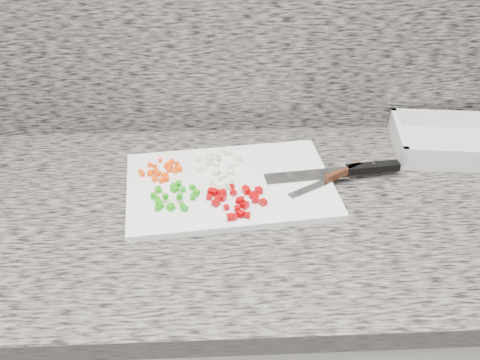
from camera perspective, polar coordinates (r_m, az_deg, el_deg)
name	(u,v)px	position (r m, az deg, el deg)	size (l,w,h in m)	color
cabinet	(236,354)	(1.39, -0.47, -18.11)	(3.92, 0.62, 0.86)	white
countertop	(235,213)	(1.06, -0.58, -3.50)	(3.96, 0.64, 0.04)	#68635B
backsplash	(228,3)	(1.18, -1.24, 18.33)	(3.92, 0.02, 0.60)	#68635B
cutting_board	(230,185)	(1.09, -1.10, -0.57)	(0.41, 0.28, 0.01)	white
carrot_pile	(164,171)	(1.12, -8.15, 0.95)	(0.09, 0.09, 0.01)	#FF4805
onion_pile	(219,161)	(1.14, -2.30, 2.01)	(0.10, 0.11, 0.02)	silver
green_pepper_pile	(174,196)	(1.04, -7.05, -1.72)	(0.10, 0.09, 0.02)	#1F990D
red_pepper_pile	(237,199)	(1.03, -0.32, -2.03)	(0.12, 0.11, 0.02)	#A60206
garlic_pile	(222,185)	(1.07, -1.89, -0.56)	(0.05, 0.04, 0.01)	beige
chef_knife	(350,170)	(1.13, 11.68, 1.02)	(0.29, 0.06, 0.02)	#B8BABF
paring_knife	(335,177)	(1.11, 10.07, 0.36)	(0.17, 0.11, 0.02)	#B8BABF
tray	(452,143)	(1.29, 21.64, 3.68)	(0.27, 0.21, 0.05)	silver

